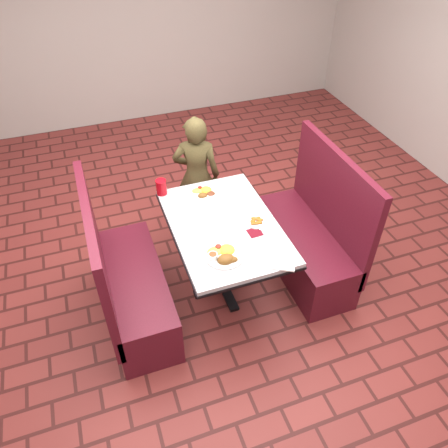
{
  "coord_description": "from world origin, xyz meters",
  "views": [
    {
      "loc": [
        -0.87,
        -2.43,
        2.95
      ],
      "look_at": [
        0.0,
        0.0,
        0.75
      ],
      "focal_mm": 35.0,
      "sensor_mm": 36.0,
      "label": 1
    }
  ],
  "objects_px": {
    "diner_person": "(197,176)",
    "red_tumbler": "(161,187)",
    "far_dinner_plate": "(204,192)",
    "plantain_plate": "(256,222)",
    "booth_bench_right": "(309,240)",
    "booth_bench_left": "(129,286)",
    "dining_table": "(224,233)",
    "near_dinner_plate": "(224,254)"
  },
  "relations": [
    {
      "from": "booth_bench_right",
      "to": "red_tumbler",
      "type": "height_order",
      "value": "booth_bench_right"
    },
    {
      "from": "diner_person",
      "to": "far_dinner_plate",
      "type": "relative_size",
      "value": 5.06
    },
    {
      "from": "near_dinner_plate",
      "to": "plantain_plate",
      "type": "distance_m",
      "value": 0.45
    },
    {
      "from": "plantain_plate",
      "to": "red_tumbler",
      "type": "xyz_separation_m",
      "value": [
        -0.6,
        0.62,
        0.06
      ]
    },
    {
      "from": "red_tumbler",
      "to": "dining_table",
      "type": "bearing_deg",
      "value": -56.96
    },
    {
      "from": "booth_bench_left",
      "to": "diner_person",
      "type": "height_order",
      "value": "diner_person"
    },
    {
      "from": "booth_bench_left",
      "to": "booth_bench_right",
      "type": "xyz_separation_m",
      "value": [
        1.6,
        0.0,
        0.0
      ]
    },
    {
      "from": "booth_bench_left",
      "to": "diner_person",
      "type": "bearing_deg",
      "value": 46.92
    },
    {
      "from": "diner_person",
      "to": "red_tumbler",
      "type": "relative_size",
      "value": 9.14
    },
    {
      "from": "booth_bench_right",
      "to": "red_tumbler",
      "type": "distance_m",
      "value": 1.37
    },
    {
      "from": "booth_bench_left",
      "to": "far_dinner_plate",
      "type": "distance_m",
      "value": 0.99
    },
    {
      "from": "booth_bench_left",
      "to": "near_dinner_plate",
      "type": "relative_size",
      "value": 4.17
    },
    {
      "from": "dining_table",
      "to": "far_dinner_plate",
      "type": "distance_m",
      "value": 0.45
    },
    {
      "from": "red_tumbler",
      "to": "booth_bench_left",
      "type": "bearing_deg",
      "value": -128.38
    },
    {
      "from": "booth_bench_right",
      "to": "far_dinner_plate",
      "type": "height_order",
      "value": "booth_bench_right"
    },
    {
      "from": "dining_table",
      "to": "booth_bench_left",
      "type": "distance_m",
      "value": 0.86
    },
    {
      "from": "booth_bench_right",
      "to": "plantain_plate",
      "type": "distance_m",
      "value": 0.71
    },
    {
      "from": "dining_table",
      "to": "red_tumbler",
      "type": "xyz_separation_m",
      "value": [
        -0.36,
        0.55,
        0.16
      ]
    },
    {
      "from": "dining_table",
      "to": "near_dinner_plate",
      "type": "distance_m",
      "value": 0.38
    },
    {
      "from": "booth_bench_right",
      "to": "diner_person",
      "type": "relative_size",
      "value": 0.99
    },
    {
      "from": "booth_bench_right",
      "to": "plantain_plate",
      "type": "xyz_separation_m",
      "value": [
        -0.56,
        -0.07,
        0.43
      ]
    },
    {
      "from": "booth_bench_left",
      "to": "near_dinner_plate",
      "type": "xyz_separation_m",
      "value": [
        0.68,
        -0.34,
        0.45
      ]
    },
    {
      "from": "booth_bench_right",
      "to": "dining_table",
      "type": "bearing_deg",
      "value": 180.0
    },
    {
      "from": "plantain_plate",
      "to": "red_tumbler",
      "type": "relative_size",
      "value": 1.26
    },
    {
      "from": "booth_bench_right",
      "to": "near_dinner_plate",
      "type": "bearing_deg",
      "value": -159.81
    },
    {
      "from": "dining_table",
      "to": "plantain_plate",
      "type": "relative_size",
      "value": 7.2
    },
    {
      "from": "dining_table",
      "to": "far_dinner_plate",
      "type": "xyz_separation_m",
      "value": [
        -0.03,
        0.43,
        0.12
      ]
    },
    {
      "from": "plantain_plate",
      "to": "booth_bench_left",
      "type": "bearing_deg",
      "value": 176.19
    },
    {
      "from": "far_dinner_plate",
      "to": "plantain_plate",
      "type": "bearing_deg",
      "value": -61.79
    },
    {
      "from": "far_dinner_plate",
      "to": "plantain_plate",
      "type": "xyz_separation_m",
      "value": [
        0.27,
        -0.5,
        -0.01
      ]
    },
    {
      "from": "booth_bench_left",
      "to": "near_dinner_plate",
      "type": "distance_m",
      "value": 0.88
    },
    {
      "from": "plantain_plate",
      "to": "diner_person",
      "type": "bearing_deg",
      "value": 101.15
    },
    {
      "from": "dining_table",
      "to": "booth_bench_right",
      "type": "distance_m",
      "value": 0.86
    },
    {
      "from": "dining_table",
      "to": "near_dinner_plate",
      "type": "xyz_separation_m",
      "value": [
        -0.12,
        -0.34,
        0.13
      ]
    },
    {
      "from": "far_dinner_plate",
      "to": "plantain_plate",
      "type": "distance_m",
      "value": 0.57
    },
    {
      "from": "dining_table",
      "to": "far_dinner_plate",
      "type": "height_order",
      "value": "far_dinner_plate"
    },
    {
      "from": "near_dinner_plate",
      "to": "booth_bench_left",
      "type": "bearing_deg",
      "value": 153.38
    },
    {
      "from": "dining_table",
      "to": "diner_person",
      "type": "bearing_deg",
      "value": 86.85
    },
    {
      "from": "diner_person",
      "to": "near_dinner_plate",
      "type": "bearing_deg",
      "value": 102.13
    },
    {
      "from": "far_dinner_plate",
      "to": "plantain_plate",
      "type": "height_order",
      "value": "far_dinner_plate"
    },
    {
      "from": "dining_table",
      "to": "diner_person",
      "type": "xyz_separation_m",
      "value": [
        0.05,
        0.91,
        -0.04
      ]
    },
    {
      "from": "dining_table",
      "to": "plantain_plate",
      "type": "bearing_deg",
      "value": -15.96
    }
  ]
}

